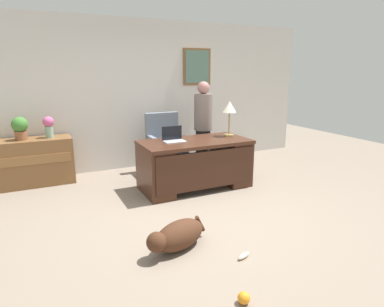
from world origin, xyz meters
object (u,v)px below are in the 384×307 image
credenza (26,163)px  potted_plant (20,127)px  desk_lamp (230,109)px  dog_lying (177,236)px  armchair (165,146)px  dog_toy_bone (244,256)px  vase_with_flowers (49,126)px  laptop (174,138)px  desk (196,163)px  dog_toy_ball (244,298)px  person_standing (203,127)px

credenza → potted_plant: bearing=176.4°
desk_lamp → potted_plant: desk_lamp is taller
dog_lying → potted_plant: 3.28m
potted_plant → armchair: bearing=-7.2°
desk_lamp → dog_toy_bone: desk_lamp is taller
dog_lying → dog_toy_bone: dog_lying is taller
credenza → dog_lying: bearing=-64.4°
vase_with_flowers → laptop: bearing=-35.1°
desk → dog_lying: size_ratio=2.21×
desk → desk_lamp: (0.67, 0.12, 0.79)m
potted_plant → dog_toy_ball: 4.25m
dog_toy_bone → dog_toy_ball: bearing=-124.5°
dog_lying → vase_with_flowers: vase_with_flowers is taller
dog_lying → dog_toy_bone: 0.70m
dog_toy_ball → dog_toy_bone: size_ratio=0.61×
dog_lying → vase_with_flowers: (-0.99, 2.87, 0.79)m
desk_lamp → potted_plant: size_ratio=1.57×
person_standing → dog_lying: bearing=-123.2°
laptop → dog_toy_bone: (-0.15, -2.13, -0.79)m
dog_lying → dog_toy_ball: 1.00m
dog_toy_ball → potted_plant: bearing=111.8°
dog_lying → laptop: size_ratio=2.36×
laptop → potted_plant: 2.39m
armchair → laptop: (-0.21, -0.88, 0.33)m
person_standing → desk_lamp: 0.71m
dog_lying → dog_toy_ball: size_ratio=7.50×
laptop → vase_with_flowers: (-1.67, 1.17, 0.13)m
dog_toy_bone → vase_with_flowers: bearing=114.6°
vase_with_flowers → dog_toy_bone: 3.75m
credenza → vase_with_flowers: 0.69m
armchair → person_standing: 0.76m
desk → laptop: bearing=161.5°
laptop → desk_lamp: desk_lamp is taller
laptop → dog_toy_bone: 2.28m
armchair → dog_lying: (-0.89, -2.58, -0.32)m
laptop → desk: bearing=-18.5°
credenza → desk_lamp: 3.35m
desk_lamp → desk: bearing=-170.0°
person_standing → desk_lamp: (0.17, -0.59, 0.36)m
credenza → person_standing: size_ratio=0.87×
laptop → dog_toy_ball: size_ratio=3.17×
desk → credenza: (-2.37, 1.28, -0.03)m
dog_toy_bone → potted_plant: bearing=120.2°
credenza → potted_plant: potted_plant is taller
person_standing → vase_with_flowers: person_standing is taller
desk → dog_toy_ball: 2.73m
desk → potted_plant: (-2.40, 1.28, 0.54)m
desk_lamp → potted_plant: 3.28m
desk → dog_lying: 1.89m
vase_with_flowers → dog_lying: bearing=-71.0°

